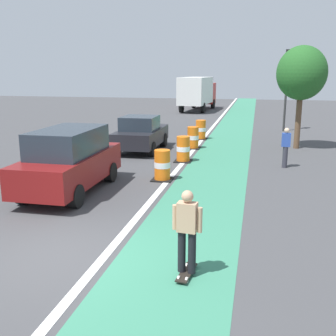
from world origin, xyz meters
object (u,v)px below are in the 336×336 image
Objects in this scene: traffic_barrel_far at (201,130)px; traffic_barrel_front at (162,165)px; parked_sedan_second at (141,134)px; parked_suv_nearest at (69,160)px; delivery_truck_down_block at (198,92)px; pedestrian_crossing at (286,146)px; traffic_light_corner at (287,76)px; street_tree_sidewalk at (302,74)px; skateboarder_on_lane at (187,231)px; traffic_barrel_back at (193,138)px; traffic_barrel_mid at (183,149)px.

traffic_barrel_front is at bearing -90.64° from traffic_barrel_far.
parked_sedan_second reaches higher than traffic_barrel_far.
parked_suv_nearest is at bearing -92.32° from parked_sedan_second.
parked_suv_nearest is 4.23× the size of traffic_barrel_front.
traffic_barrel_far is at bearing -80.97° from delivery_truck_down_block.
traffic_light_corner is at bearing 87.02° from pedestrian_crossing.
pedestrian_crossing is at bearing -100.49° from street_tree_sidewalk.
skateboarder_on_lane reaches higher than pedestrian_crossing.
parked_sedan_second is 2.64m from traffic_barrel_back.
traffic_light_corner reaches higher than traffic_barrel_mid.
pedestrian_crossing is at bearing -2.90° from traffic_barrel_mid.
traffic_light_corner is 10.88m from pedestrian_crossing.
skateboarder_on_lane is at bearing -83.00° from traffic_barrel_far.
pedestrian_crossing is 0.32× the size of street_tree_sidewalk.
traffic_barrel_far is (2.65, 11.13, -0.50)m from parked_suv_nearest.
traffic_light_corner is (7.51, -12.58, 1.65)m from delivery_truck_down_block.
parked_suv_nearest is 28.06m from delivery_truck_down_block.
delivery_truck_down_block is at bearing 106.76° from pedestrian_crossing.
traffic_barrel_far is 0.14× the size of delivery_truck_down_block.
traffic_barrel_far is (-0.08, 5.98, 0.00)m from traffic_barrel_mid.
skateboarder_on_lane reaches higher than traffic_barrel_mid.
traffic_light_corner reaches higher than traffic_barrel_back.
delivery_truck_down_block is at bearing 90.89° from parked_sedan_second.
pedestrian_crossing is (6.92, 4.94, -0.17)m from parked_suv_nearest.
traffic_light_corner is at bearing 64.23° from parked_suv_nearest.
delivery_truck_down_block is 24.16m from pedestrian_crossing.
traffic_barrel_far is at bearing -137.96° from traffic_light_corner.
traffic_barrel_far is (-0.01, 2.90, 0.00)m from traffic_barrel_back.
parked_sedan_second is 6.98m from pedestrian_crossing.
traffic_barrel_front is at bearing -91.05° from traffic_barrel_back.
parked_suv_nearest is 0.90× the size of traffic_light_corner.
delivery_truck_down_block is (-0.32, 20.94, 1.01)m from parked_sedan_second.
parked_suv_nearest is 2.86× the size of pedestrian_crossing.
street_tree_sidewalk is at bearing -87.38° from traffic_light_corner.
parked_suv_nearest reaches higher than pedestrian_crossing.
traffic_barrel_mid is 0.14× the size of delivery_truck_down_block.
pedestrian_crossing is (4.37, 2.92, 0.33)m from traffic_barrel_front.
street_tree_sidewalk is (7.46, 2.30, 2.83)m from parked_sedan_second.
traffic_barrel_front is 9.12m from traffic_barrel_far.
parked_sedan_second reaches higher than pedestrian_crossing.
traffic_barrel_back is (-0.07, 3.08, 0.00)m from traffic_barrel_mid.
traffic_light_corner is (4.74, 10.32, 2.97)m from traffic_barrel_mid.
traffic_barrel_mid is at bearing -139.70° from street_tree_sidewalk.
skateboarder_on_lane is at bearing -102.72° from street_tree_sidewalk.
traffic_barrel_mid is (2.73, 5.15, -0.50)m from parked_suv_nearest.
traffic_barrel_front is at bearing -93.29° from traffic_barrel_mid.
traffic_barrel_mid is 1.00× the size of traffic_barrel_far.
skateboarder_on_lane reaches higher than traffic_barrel_far.
street_tree_sidewalk reaches higher than traffic_barrel_front.
parked_suv_nearest is 11.45m from traffic_barrel_far.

